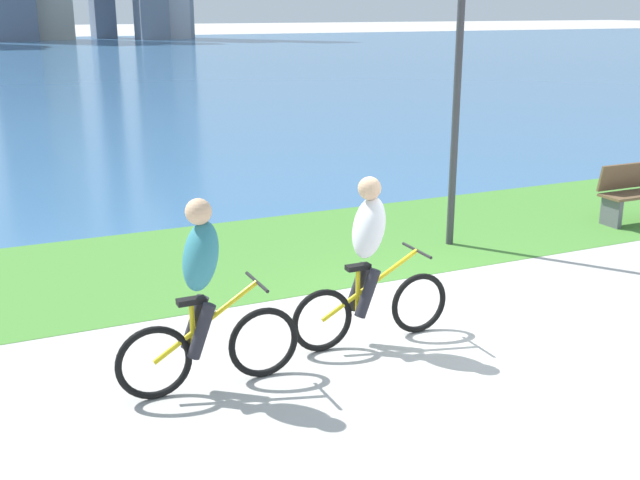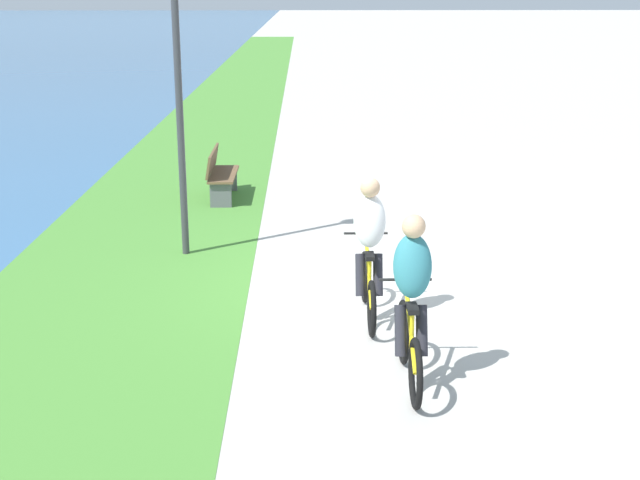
{
  "view_description": "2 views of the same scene",
  "coord_description": "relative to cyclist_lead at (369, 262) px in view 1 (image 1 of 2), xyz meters",
  "views": [
    {
      "loc": [
        -4.57,
        -5.9,
        3.17
      ],
      "look_at": [
        -1.5,
        0.77,
        0.96
      ],
      "focal_mm": 43.4,
      "sensor_mm": 36.0,
      "label": 1
    },
    {
      "loc": [
        -10.43,
        1.02,
        3.66
      ],
      "look_at": [
        -1.23,
        0.84,
        0.96
      ],
      "focal_mm": 48.14,
      "sensor_mm": 36.0,
      "label": 2
    }
  ],
  "objects": [
    {
      "name": "cyclist_lead",
      "position": [
        0.0,
        0.0,
        0.0
      ],
      "size": [
        1.7,
        0.52,
        1.67
      ],
      "color": "black",
      "rests_on": "ground"
    },
    {
      "name": "lamppost_tall",
      "position": [
        2.6,
        2.43,
        1.78
      ],
      "size": [
        0.28,
        0.28,
        4.0
      ],
      "color": "#38383D",
      "rests_on": "ground"
    },
    {
      "name": "ground_plane",
      "position": [
        1.19,
        -0.29,
        -0.83
      ],
      "size": [
        300.0,
        300.0,
        0.0
      ],
      "primitive_type": "plane",
      "color": "#B2AFA8"
    },
    {
      "name": "grass_strip_bayside",
      "position": [
        1.19,
        3.13,
        -0.83
      ],
      "size": [
        120.0,
        3.39,
        0.01
      ],
      "primitive_type": "cube",
      "color": "#478433",
      "rests_on": "ground"
    },
    {
      "name": "cyclist_trailing",
      "position": [
        -1.72,
        -0.27,
        0.01
      ],
      "size": [
        1.63,
        0.52,
        1.69
      ],
      "color": "black",
      "rests_on": "ground"
    },
    {
      "name": "bay_water_surface",
      "position": [
        1.19,
        45.75,
        -0.83
      ],
      "size": [
        300.0,
        81.85,
        0.0
      ],
      "primitive_type": "cube",
      "color": "#386693",
      "rests_on": "ground"
    }
  ]
}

